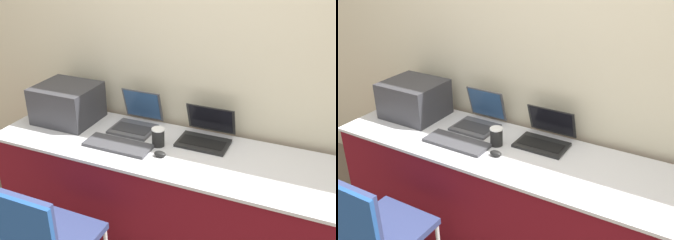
% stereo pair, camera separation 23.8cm
% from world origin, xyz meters
% --- Properties ---
extents(wall_back, '(8.00, 0.05, 2.60)m').
position_xyz_m(wall_back, '(0.00, 0.71, 1.30)').
color(wall_back, beige).
rests_on(wall_back, ground_plane).
extents(table, '(2.51, 0.65, 0.74)m').
position_xyz_m(table, '(0.00, 0.32, 0.37)').
color(table, maroon).
rests_on(table, ground_plane).
extents(printer, '(0.41, 0.36, 0.26)m').
position_xyz_m(printer, '(-0.93, 0.41, 0.88)').
color(printer, '#333338').
rests_on(printer, table).
extents(laptop_left, '(0.29, 0.30, 0.24)m').
position_xyz_m(laptop_left, '(-0.43, 0.51, 0.79)').
color(laptop_left, '#4C4C51').
rests_on(laptop_left, table).
extents(laptop_right, '(0.32, 0.29, 0.21)m').
position_xyz_m(laptop_right, '(0.06, 0.51, 0.79)').
color(laptop_right, black).
rests_on(laptop_right, table).
extents(external_keyboard, '(0.43, 0.17, 0.02)m').
position_xyz_m(external_keyboard, '(-0.41, 0.22, 0.75)').
color(external_keyboard, '#3D3D42').
rests_on(external_keyboard, table).
extents(coffee_cup, '(0.08, 0.08, 0.12)m').
position_xyz_m(coffee_cup, '(-0.19, 0.33, 0.80)').
color(coffee_cup, black).
rests_on(coffee_cup, table).
extents(mouse, '(0.07, 0.05, 0.03)m').
position_xyz_m(mouse, '(-0.12, 0.21, 0.75)').
color(mouse, black).
rests_on(mouse, table).
extents(chair, '(0.46, 0.46, 0.87)m').
position_xyz_m(chair, '(-0.50, -0.48, 0.54)').
color(chair, navy).
rests_on(chair, ground_plane).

